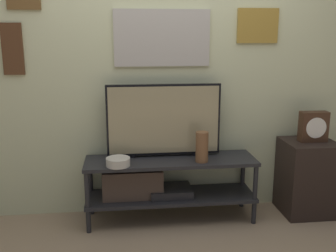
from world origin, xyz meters
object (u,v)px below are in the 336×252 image
television (164,120)px  mantel_clock (313,127)px  vase_tall_ceramic (202,147)px  vase_wide_bowl (118,162)px

television → mantel_clock: bearing=-4.1°
television → mantel_clock: size_ratio=3.69×
mantel_clock → vase_tall_ceramic: bearing=-174.7°
television → mantel_clock: 1.32m
television → vase_wide_bowl: (-0.40, -0.21, -0.29)m
television → vase_wide_bowl: television is taller
mantel_clock → television: bearing=175.9°
television → vase_tall_ceramic: size_ratio=3.83×
television → vase_tall_ceramic: television is taller
vase_tall_ceramic → vase_wide_bowl: bearing=-177.9°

